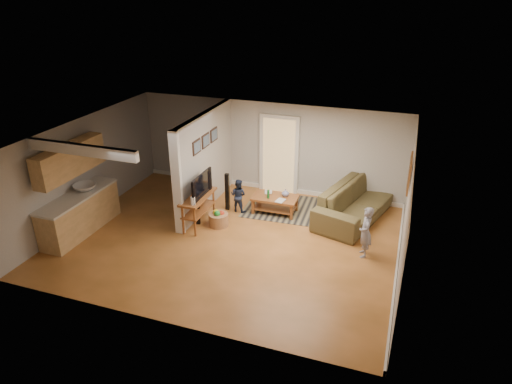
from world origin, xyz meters
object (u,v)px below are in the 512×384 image
child (363,255)px  speaker_left (197,203)px  tv_console (198,199)px  toddler (238,211)px  speaker_right (227,192)px  sofa (356,216)px  coffee_table (276,200)px  toy_basket (219,219)px

child → speaker_left: bearing=-105.1°
tv_console → speaker_left: (-0.06, 0.05, -0.16)m
tv_console → toddler: bearing=58.3°
speaker_left → toddler: size_ratio=1.25×
child → speaker_right: bearing=-119.9°
sofa → toddler: toddler is taller
coffee_table → child: coffee_table is taller
speaker_left → toddler: 1.30m
sofa → child: child is taller
speaker_left → toddler: bearing=36.4°
tv_console → toy_basket: size_ratio=2.59×
speaker_right → toy_basket: speaker_right is taller
child → coffee_table: bearing=-132.3°
child → toddler: child is taller
child → tv_console: bearing=-104.4°
speaker_right → child: 3.81m
sofa → coffee_table: coffee_table is taller
sofa → toy_basket: toy_basket is taller
tv_console → speaker_left: size_ratio=1.13×
coffee_table → tv_console: tv_console is taller
sofa → toy_basket: (-3.09, -1.60, 0.18)m
speaker_left → toddler: (0.68, 0.96, -0.55)m
toy_basket → tv_console: bearing=-164.1°
toddler → speaker_right: bearing=5.8°
coffee_table → speaker_left: size_ratio=1.04×
coffee_table → child: (2.38, -1.33, -0.35)m
tv_console → sofa: bearing=25.9°
speaker_right → speaker_left: bearing=-116.0°
coffee_table → toy_basket: size_ratio=2.40×
sofa → speaker_right: (-3.22, -0.72, 0.50)m
sofa → tv_console: size_ratio=2.34×
coffee_table → tv_console: (-1.55, -1.24, 0.36)m
coffee_table → toddler: bearing=-165.8°
sofa → tv_console: tv_console is taller
toy_basket → toddler: (0.18, 0.88, -0.18)m
coffee_table → toy_basket: coffee_table is taller
child → sofa: bearing=179.3°
tv_console → speaker_right: size_ratio=1.24×
sofa → speaker_left: (-3.60, -1.68, 0.55)m
sofa → speaker_right: 3.33m
tv_console → toddler: 1.38m
coffee_table → speaker_left: (-1.62, -1.19, 0.20)m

